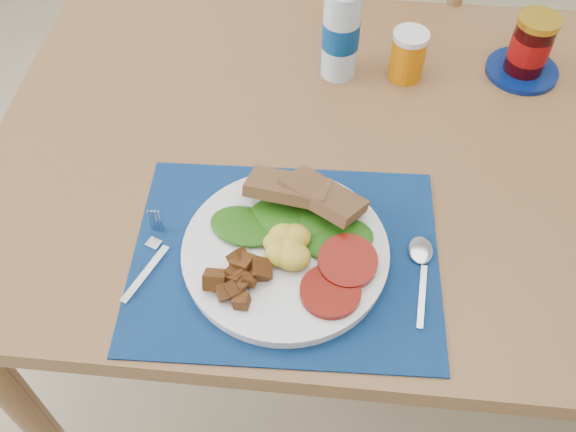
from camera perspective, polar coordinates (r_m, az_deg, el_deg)
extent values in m
plane|color=gray|center=(1.68, 5.53, -17.29)|extent=(4.00, 4.00, 0.00)
cube|color=brown|center=(1.16, 8.66, 5.34)|extent=(1.40, 0.90, 0.04)
cylinder|color=brown|center=(1.39, -22.08, -15.87)|extent=(0.06, 0.06, 0.71)
cylinder|color=brown|center=(1.78, -13.92, 7.50)|extent=(0.06, 0.06, 0.71)
cube|color=#55311E|center=(1.87, 8.67, 13.07)|extent=(0.49, 0.47, 0.04)
cylinder|color=#55311E|center=(2.11, 13.64, 9.73)|extent=(0.03, 0.03, 0.38)
cylinder|color=#55311E|center=(2.16, 5.02, 12.30)|extent=(0.03, 0.03, 0.38)
cylinder|color=#55311E|center=(1.88, 11.25, 3.93)|extent=(0.03, 0.03, 0.38)
cylinder|color=#55311E|center=(1.94, 1.81, 6.89)|extent=(0.03, 0.03, 0.38)
cube|color=black|center=(0.98, -0.23, -3.70)|extent=(0.48, 0.38, 0.00)
cylinder|color=silver|center=(0.97, -0.23, -3.31)|extent=(0.31, 0.31, 0.02)
ellipsoid|color=gold|center=(0.95, 0.06, -2.66)|extent=(0.07, 0.07, 0.04)
cylinder|color=maroon|center=(0.93, 4.56, -5.46)|extent=(0.09, 0.09, 0.01)
ellipsoid|color=#123E07|center=(0.98, 0.66, -0.67)|extent=(0.16, 0.10, 0.02)
cube|color=brown|center=(0.99, 1.54, 2.18)|extent=(0.14, 0.11, 0.04)
cube|color=#B2B5BA|center=(0.98, -12.56, -5.04)|extent=(0.05, 0.11, 0.00)
cube|color=#B2B5BA|center=(1.02, -11.61, -1.56)|extent=(0.04, 0.06, 0.00)
cube|color=#B2B5BA|center=(0.96, 11.82, -7.01)|extent=(0.02, 0.11, 0.00)
ellipsoid|color=#B2B5BA|center=(1.00, 11.68, -3.06)|extent=(0.04, 0.05, 0.00)
cylinder|color=#ADBFCC|center=(1.23, 4.72, 15.84)|extent=(0.07, 0.07, 0.18)
cylinder|color=navy|center=(1.23, 4.72, 15.84)|extent=(0.07, 0.07, 0.05)
cylinder|color=#C06605|center=(1.27, 10.58, 13.78)|extent=(0.07, 0.07, 0.09)
cylinder|color=#051753|center=(1.36, 20.05, 12.05)|extent=(0.14, 0.14, 0.01)
cylinder|color=black|center=(1.32, 20.73, 13.89)|extent=(0.07, 0.07, 0.10)
cylinder|color=maroon|center=(1.32, 20.73, 13.91)|extent=(0.08, 0.08, 0.05)
cylinder|color=gold|center=(1.29, 21.46, 15.85)|extent=(0.08, 0.08, 0.01)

